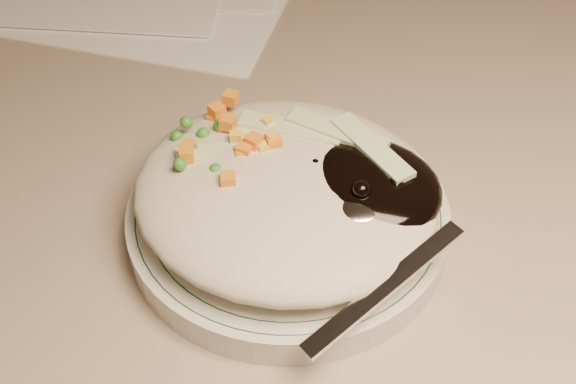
% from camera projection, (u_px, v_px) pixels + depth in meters
% --- Properties ---
extents(desk, '(1.40, 0.70, 0.74)m').
position_uv_depth(desk, '(445.00, 277.00, 0.76)').
color(desk, gray).
rests_on(desk, ground).
extents(plate, '(0.21, 0.21, 0.02)m').
position_uv_depth(plate, '(288.00, 220.00, 0.52)').
color(plate, silver).
rests_on(plate, desk).
extents(plate_rim, '(0.20, 0.20, 0.00)m').
position_uv_depth(plate_rim, '(288.00, 209.00, 0.52)').
color(plate_rim, '#144723').
rests_on(plate_rim, plate).
extents(meal, '(0.21, 0.19, 0.05)m').
position_uv_depth(meal, '(294.00, 188.00, 0.50)').
color(meal, '#BEB49A').
rests_on(meal, plate).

